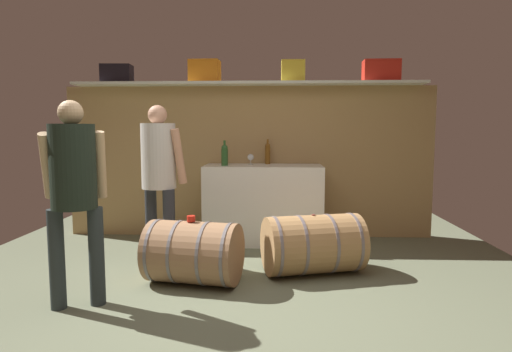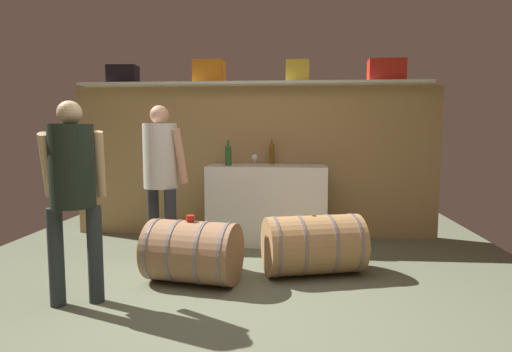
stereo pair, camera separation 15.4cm
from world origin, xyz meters
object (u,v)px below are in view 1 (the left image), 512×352
(toolcase_black, at_px, (117,74))
(toolcase_orange, at_px, (205,71))
(wine_bottle_amber, at_px, (268,153))
(wine_bottle_green, at_px, (225,155))
(winemaker_pouring, at_px, (74,182))
(wine_barrel_far, at_px, (313,244))
(toolcase_red, at_px, (381,71))
(tasting_cup, at_px, (191,219))
(visitor_tasting, at_px, (159,168))
(wine_glass, at_px, (251,158))
(toolcase_yellow, at_px, (293,71))
(work_cabinet, at_px, (263,204))
(wine_barrel_near, at_px, (193,252))

(toolcase_black, xyz_separation_m, toolcase_orange, (1.10, 0.00, 0.02))
(wine_bottle_amber, relative_size, wine_bottle_green, 1.03)
(toolcase_orange, relative_size, winemaker_pouring, 0.23)
(wine_barrel_far, bearing_deg, toolcase_red, 40.86)
(toolcase_black, height_order, wine_bottle_amber, toolcase_black)
(wine_bottle_amber, height_order, tasting_cup, wine_bottle_amber)
(wine_bottle_green, distance_m, visitor_tasting, 1.03)
(wine_bottle_amber, distance_m, tasting_cup, 1.85)
(wine_barrel_far, bearing_deg, wine_glass, 102.63)
(wine_bottle_green, height_order, visitor_tasting, visitor_tasting)
(tasting_cup, bearing_deg, toolcase_yellow, 60.36)
(wine_bottle_green, relative_size, wine_barrel_far, 0.29)
(tasting_cup, bearing_deg, wine_bottle_green, 84.20)
(toolcase_red, xyz_separation_m, work_cabinet, (-1.42, -0.21, -1.60))
(toolcase_red, height_order, work_cabinet, toolcase_red)
(wine_bottle_amber, height_order, wine_bottle_green, wine_bottle_amber)
(work_cabinet, bearing_deg, wine_barrel_far, -66.14)
(toolcase_yellow, relative_size, wine_bottle_amber, 0.91)
(toolcase_yellow, bearing_deg, work_cabinet, -150.08)
(wine_barrel_near, bearing_deg, winemaker_pouring, -135.00)
(toolcase_orange, relative_size, wine_glass, 2.81)
(toolcase_red, height_order, tasting_cup, toolcase_red)
(wine_glass, relative_size, tasting_cup, 1.74)
(wine_barrel_near, bearing_deg, toolcase_yellow, 71.33)
(wine_barrel_near, bearing_deg, toolcase_red, 50.52)
(toolcase_orange, xyz_separation_m, work_cabinet, (0.73, -0.21, -1.61))
(work_cabinet, height_order, wine_glass, wine_glass)
(toolcase_black, distance_m, winemaker_pouring, 2.52)
(toolcase_black, height_order, toolcase_red, toolcase_red)
(toolcase_yellow, distance_m, winemaker_pouring, 3.03)
(winemaker_pouring, distance_m, visitor_tasting, 1.15)
(work_cabinet, height_order, wine_barrel_near, work_cabinet)
(wine_glass, relative_size, winemaker_pouring, 0.08)
(toolcase_orange, bearing_deg, winemaker_pouring, -102.72)
(wine_barrel_far, xyz_separation_m, visitor_tasting, (-1.52, 0.22, 0.71))
(wine_barrel_near, bearing_deg, wine_barrel_far, 27.02)
(toolcase_orange, height_order, work_cabinet, toolcase_orange)
(wine_bottle_green, xyz_separation_m, wine_glass, (0.30, 0.18, -0.05))
(wine_glass, bearing_deg, wine_barrel_far, -62.13)
(winemaker_pouring, bearing_deg, wine_bottle_green, 44.89)
(toolcase_red, distance_m, wine_glass, 1.89)
(work_cabinet, bearing_deg, wine_barrel_near, -111.69)
(toolcase_red, xyz_separation_m, wine_barrel_far, (-0.91, -1.36, -1.79))
(toolcase_black, height_order, wine_barrel_near, toolcase_black)
(wine_barrel_near, relative_size, winemaker_pouring, 0.56)
(wine_bottle_amber, xyz_separation_m, tasting_cup, (-0.65, -1.66, -0.49))
(toolcase_black, distance_m, wine_barrel_near, 2.74)
(wine_barrel_near, relative_size, wine_barrel_far, 0.87)
(wine_bottle_amber, relative_size, wine_glass, 2.38)
(wine_bottle_green, bearing_deg, wine_glass, 31.28)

